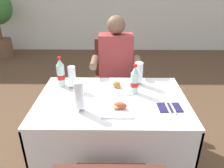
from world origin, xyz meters
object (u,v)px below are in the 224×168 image
object	(u,v)px
main_dining_table	(112,116)
cola_bottle_secondary	(135,81)
plate_far_diner	(118,87)
beer_glass_right	(72,77)
seated_diner_far	(116,68)
cola_bottle_primary	(61,74)
plate_near_camera	(118,108)
beer_glass_left	(139,73)
beer_glass_middle	(79,97)
napkin_cutlery_set	(170,107)
chair_far_diner_seat	(113,78)

from	to	relation	value
main_dining_table	cola_bottle_secondary	size ratio (longest dim) A/B	4.73
cola_bottle_secondary	plate_far_diner	bearing A→B (deg)	152.08
main_dining_table	beer_glass_right	xyz separation A→B (m)	(-0.34, 0.18, 0.27)
seated_diner_far	cola_bottle_primary	xyz separation A→B (m)	(-0.48, -0.47, 0.13)
seated_diner_far	cola_bottle_primary	distance (m)	0.68
plate_near_camera	beer_glass_left	xyz separation A→B (m)	(0.19, 0.44, 0.09)
beer_glass_middle	napkin_cutlery_set	world-z (taller)	beer_glass_middle
main_dining_table	napkin_cutlery_set	xyz separation A→B (m)	(0.43, -0.14, 0.17)
main_dining_table	seated_diner_far	xyz separation A→B (m)	(0.03, 0.69, 0.15)
napkin_cutlery_set	cola_bottle_primary	bearing A→B (deg)	157.57
plate_near_camera	cola_bottle_secondary	bearing A→B (deg)	63.03
chair_far_diner_seat	beer_glass_right	distance (m)	0.76
main_dining_table	beer_glass_left	xyz separation A→B (m)	(0.23, 0.27, 0.27)
plate_near_camera	beer_glass_left	size ratio (longest dim) A/B	1.09
plate_far_diner	beer_glass_left	bearing A→B (deg)	26.67
beer_glass_left	cola_bottle_primary	bearing A→B (deg)	-176.49
seated_diner_far	napkin_cutlery_set	size ratio (longest dim) A/B	6.56
seated_diner_far	chair_far_diner_seat	bearing A→B (deg)	107.54
beer_glass_middle	cola_bottle_primary	bearing A→B (deg)	118.21
beer_glass_middle	napkin_cutlery_set	bearing A→B (deg)	4.06
main_dining_table	plate_far_diner	distance (m)	0.26
chair_far_diner_seat	seated_diner_far	distance (m)	0.19
beer_glass_middle	beer_glass_right	distance (m)	0.38
main_dining_table	plate_far_diner	size ratio (longest dim) A/B	4.89
beer_glass_middle	beer_glass_right	xyz separation A→B (m)	(-0.11, 0.36, -0.01)
chair_far_diner_seat	cola_bottle_primary	bearing A→B (deg)	-127.84
main_dining_table	napkin_cutlery_set	world-z (taller)	napkin_cutlery_set
plate_near_camera	main_dining_table	bearing A→B (deg)	105.01
plate_near_camera	cola_bottle_primary	bearing A→B (deg)	141.20
main_dining_table	plate_far_diner	xyz separation A→B (m)	(0.05, 0.17, 0.18)
plate_far_diner	beer_glass_middle	distance (m)	0.46
cola_bottle_secondary	seated_diner_far	bearing A→B (deg)	104.28
seated_diner_far	plate_near_camera	world-z (taller)	seated_diner_far
plate_near_camera	beer_glass_right	distance (m)	0.53
seated_diner_far	beer_glass_right	xyz separation A→B (m)	(-0.38, -0.51, 0.12)
napkin_cutlery_set	seated_diner_far	bearing A→B (deg)	115.51
seated_diner_far	beer_glass_right	bearing A→B (deg)	-126.40
plate_far_diner	cola_bottle_secondary	size ratio (longest dim) A/B	0.97
napkin_cutlery_set	plate_near_camera	bearing A→B (deg)	-174.84
beer_glass_left	plate_far_diner	bearing A→B (deg)	-153.33
cola_bottle_primary	beer_glass_right	bearing A→B (deg)	-23.16
cola_bottle_primary	cola_bottle_secondary	distance (m)	0.64
main_dining_table	cola_bottle_secondary	world-z (taller)	cola_bottle_secondary
beer_glass_right	cola_bottle_primary	xyz separation A→B (m)	(-0.10, 0.04, 0.02)
plate_near_camera	beer_glass_right	xyz separation A→B (m)	(-0.39, 0.35, 0.09)
beer_glass_middle	beer_glass_right	bearing A→B (deg)	107.47
beer_glass_left	cola_bottle_primary	world-z (taller)	cola_bottle_primary
cola_bottle_primary	napkin_cutlery_set	world-z (taller)	cola_bottle_primary
cola_bottle_primary	cola_bottle_secondary	world-z (taller)	cola_bottle_primary
main_dining_table	napkin_cutlery_set	distance (m)	0.48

